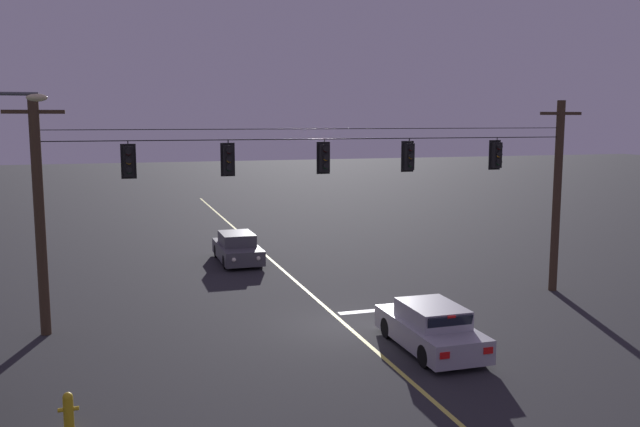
{
  "coord_description": "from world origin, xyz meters",
  "views": [
    {
      "loc": [
        -7.21,
        -20.24,
        6.76
      ],
      "look_at": [
        0.0,
        3.04,
        3.35
      ],
      "focal_mm": 37.81,
      "sensor_mm": 36.0,
      "label": 1
    }
  ],
  "objects_px": {
    "traffic_light_left_inner": "(229,160)",
    "car_waiting_near_lane": "(431,328)",
    "traffic_light_rightmost": "(497,155)",
    "traffic_light_leftmost": "(129,161)",
    "traffic_light_centre": "(325,158)",
    "car_oncoming_lead": "(237,248)",
    "fire_hydrant": "(68,410)",
    "traffic_light_right_inner": "(409,157)"
  },
  "relations": [
    {
      "from": "car_waiting_near_lane",
      "to": "fire_hydrant",
      "type": "xyz_separation_m",
      "value": [
        -9.94,
        -2.36,
        -0.21
      ]
    },
    {
      "from": "traffic_light_left_inner",
      "to": "car_waiting_near_lane",
      "type": "xyz_separation_m",
      "value": [
        5.1,
        -4.87,
        -4.79
      ]
    },
    {
      "from": "traffic_light_left_inner",
      "to": "car_oncoming_lead",
      "type": "relative_size",
      "value": 0.28
    },
    {
      "from": "traffic_light_leftmost",
      "to": "car_waiting_near_lane",
      "type": "xyz_separation_m",
      "value": [
        8.29,
        -4.87,
        -4.79
      ]
    },
    {
      "from": "traffic_light_right_inner",
      "to": "car_waiting_near_lane",
      "type": "distance_m",
      "value": 6.98
    },
    {
      "from": "car_waiting_near_lane",
      "to": "traffic_light_right_inner",
      "type": "bearing_deg",
      "value": 73.37
    },
    {
      "from": "fire_hydrant",
      "to": "car_waiting_near_lane",
      "type": "bearing_deg",
      "value": 13.33
    },
    {
      "from": "traffic_light_centre",
      "to": "traffic_light_right_inner",
      "type": "xyz_separation_m",
      "value": [
        3.2,
        0.0,
        0.0
      ]
    },
    {
      "from": "traffic_light_right_inner",
      "to": "traffic_light_centre",
      "type": "bearing_deg",
      "value": 180.0
    },
    {
      "from": "traffic_light_centre",
      "to": "traffic_light_leftmost",
      "type": "bearing_deg",
      "value": 180.0
    },
    {
      "from": "traffic_light_right_inner",
      "to": "traffic_light_rightmost",
      "type": "xyz_separation_m",
      "value": [
        3.6,
        0.0,
        0.0
      ]
    },
    {
      "from": "traffic_light_leftmost",
      "to": "car_oncoming_lead",
      "type": "height_order",
      "value": "traffic_light_leftmost"
    },
    {
      "from": "traffic_light_leftmost",
      "to": "fire_hydrant",
      "type": "distance_m",
      "value": 8.93
    },
    {
      "from": "car_oncoming_lead",
      "to": "traffic_light_centre",
      "type": "bearing_deg",
      "value": -80.77
    },
    {
      "from": "traffic_light_centre",
      "to": "traffic_light_right_inner",
      "type": "bearing_deg",
      "value": 0.0
    },
    {
      "from": "traffic_light_left_inner",
      "to": "car_oncoming_lead",
      "type": "bearing_deg",
      "value": 78.43
    },
    {
      "from": "traffic_light_left_inner",
      "to": "traffic_light_rightmost",
      "type": "xyz_separation_m",
      "value": [
        10.15,
        0.0,
        0.0
      ]
    },
    {
      "from": "traffic_light_right_inner",
      "to": "traffic_light_leftmost",
      "type": "bearing_deg",
      "value": 180.0
    },
    {
      "from": "traffic_light_left_inner",
      "to": "fire_hydrant",
      "type": "distance_m",
      "value": 10.03
    },
    {
      "from": "traffic_light_centre",
      "to": "car_oncoming_lead",
      "type": "relative_size",
      "value": 0.28
    },
    {
      "from": "fire_hydrant",
      "to": "traffic_light_rightmost",
      "type": "bearing_deg",
      "value": 25.72
    },
    {
      "from": "car_oncoming_lead",
      "to": "fire_hydrant",
      "type": "distance_m",
      "value": 17.67
    },
    {
      "from": "car_waiting_near_lane",
      "to": "fire_hydrant",
      "type": "distance_m",
      "value": 10.22
    },
    {
      "from": "car_waiting_near_lane",
      "to": "car_oncoming_lead",
      "type": "distance_m",
      "value": 14.36
    },
    {
      "from": "traffic_light_right_inner",
      "to": "fire_hydrant",
      "type": "xyz_separation_m",
      "value": [
        -11.4,
        -7.22,
        -4.99
      ]
    },
    {
      "from": "traffic_light_left_inner",
      "to": "fire_hydrant",
      "type": "xyz_separation_m",
      "value": [
        -4.84,
        -7.22,
        -4.99
      ]
    },
    {
      "from": "traffic_light_left_inner",
      "to": "traffic_light_right_inner",
      "type": "xyz_separation_m",
      "value": [
        6.55,
        0.0,
        0.0
      ]
    },
    {
      "from": "traffic_light_centre",
      "to": "car_oncoming_lead",
      "type": "height_order",
      "value": "traffic_light_centre"
    },
    {
      "from": "traffic_light_leftmost",
      "to": "traffic_light_left_inner",
      "type": "distance_m",
      "value": 3.2
    },
    {
      "from": "traffic_light_centre",
      "to": "car_oncoming_lead",
      "type": "xyz_separation_m",
      "value": [
        -1.48,
        9.12,
        -4.79
      ]
    },
    {
      "from": "traffic_light_rightmost",
      "to": "car_oncoming_lead",
      "type": "height_order",
      "value": "traffic_light_rightmost"
    },
    {
      "from": "traffic_light_centre",
      "to": "car_waiting_near_lane",
      "type": "relative_size",
      "value": 0.28
    },
    {
      "from": "traffic_light_left_inner",
      "to": "traffic_light_centre",
      "type": "bearing_deg",
      "value": 0.0
    },
    {
      "from": "traffic_light_rightmost",
      "to": "car_waiting_near_lane",
      "type": "distance_m",
      "value": 8.49
    },
    {
      "from": "traffic_light_rightmost",
      "to": "traffic_light_left_inner",
      "type": "bearing_deg",
      "value": 180.0
    },
    {
      "from": "fire_hydrant",
      "to": "traffic_light_leftmost",
      "type": "bearing_deg",
      "value": 77.15
    },
    {
      "from": "traffic_light_leftmost",
      "to": "traffic_light_centre",
      "type": "distance_m",
      "value": 6.55
    },
    {
      "from": "traffic_light_left_inner",
      "to": "traffic_light_right_inner",
      "type": "height_order",
      "value": "same"
    },
    {
      "from": "traffic_light_left_inner",
      "to": "car_oncoming_lead",
      "type": "xyz_separation_m",
      "value": [
        1.87,
        9.12,
        -4.79
      ]
    },
    {
      "from": "traffic_light_leftmost",
      "to": "fire_hydrant",
      "type": "xyz_separation_m",
      "value": [
        -1.65,
        -7.22,
        -4.99
      ]
    },
    {
      "from": "traffic_light_centre",
      "to": "traffic_light_rightmost",
      "type": "relative_size",
      "value": 1.0
    },
    {
      "from": "car_waiting_near_lane",
      "to": "car_oncoming_lead",
      "type": "bearing_deg",
      "value": 103.01
    }
  ]
}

